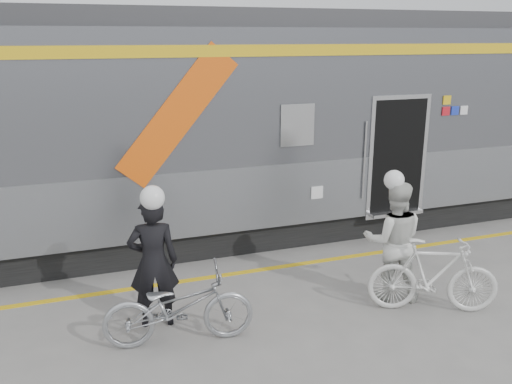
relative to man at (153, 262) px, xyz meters
name	(u,v)px	position (x,y,z in m)	size (l,w,h in m)	color
ground	(258,348)	(1.07, -1.01, -0.88)	(90.00, 90.00, 0.00)	slate
train	(256,124)	(2.53, 3.19, 1.18)	(24.00, 3.17, 4.10)	black
safety_strip	(213,277)	(1.07, 1.14, -0.87)	(24.00, 0.12, 0.01)	gold
man	(153,262)	(0.00, 0.00, 0.00)	(0.64, 0.42, 1.75)	black
bicycle_left	(179,307)	(0.20, -0.55, -0.39)	(0.64, 1.84, 0.97)	#999CA0
woman	(393,241)	(3.34, -0.36, -0.01)	(0.85, 0.66, 1.74)	silver
bicycle_right	(433,276)	(3.64, -0.91, -0.35)	(0.50, 1.76, 1.06)	silver
helmet_man	(149,185)	(0.00, 0.00, 1.03)	(0.30, 0.30, 0.30)	white
helmet_woman	(398,172)	(3.34, -0.36, 1.01)	(0.28, 0.28, 0.28)	white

